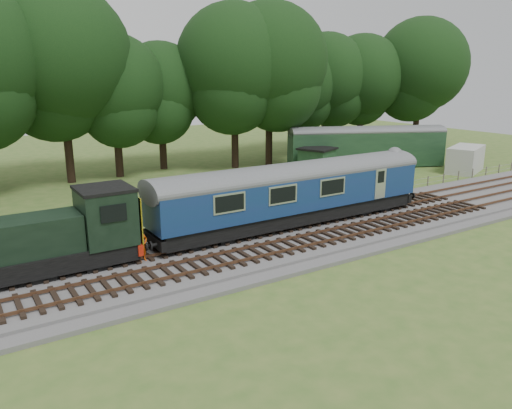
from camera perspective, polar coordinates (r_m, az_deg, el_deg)
ground at (r=27.36m, az=-0.45°, el=-5.03°), size 120.00×120.00×0.00m
ballast at (r=27.30m, az=-0.45°, el=-4.68°), size 70.00×7.00×0.35m
track_north at (r=28.35m, az=-1.96°, el=-3.42°), size 67.20×2.40×0.21m
track_south at (r=25.96m, az=1.44°, el=-5.18°), size 67.20×2.40×0.21m
fence at (r=31.06m, az=-4.87°, el=-2.61°), size 64.00×0.12×1.00m
tree_line at (r=46.80m, az=-14.96°, el=2.94°), size 70.00×8.00×18.00m
dmu_railcar at (r=29.81m, az=4.34°, el=1.84°), size 18.05×2.86×3.88m
shunter_loco at (r=24.58m, az=-22.74°, el=-3.72°), size 8.91×2.60×3.38m
worker at (r=24.95m, az=-12.90°, el=-4.52°), size 0.72×0.60×1.69m
parked_coach at (r=51.55m, az=12.50°, el=6.71°), size 15.40×8.86×4.00m
shed at (r=47.67m, az=6.97°, el=5.05°), size 3.83×3.83×2.41m
caravan at (r=51.94m, az=22.82°, el=4.80°), size 5.54×4.16×2.44m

